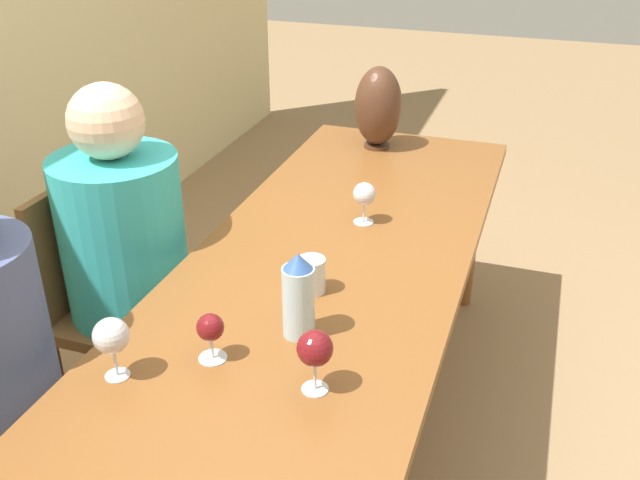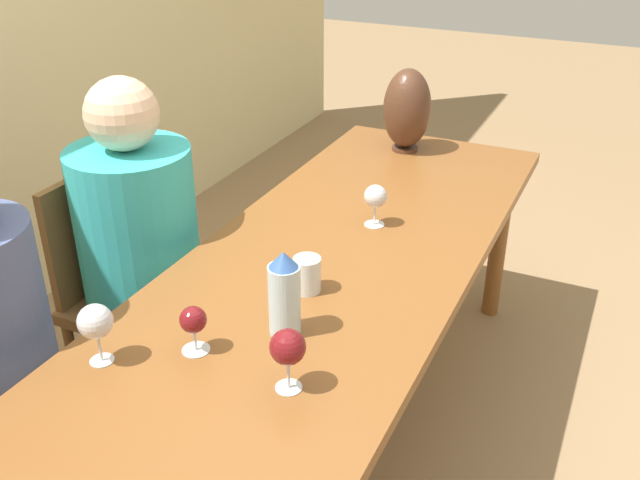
{
  "view_description": "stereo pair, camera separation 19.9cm",
  "coord_description": "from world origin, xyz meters",
  "px_view_note": "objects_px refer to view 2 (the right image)",
  "views": [
    {
      "loc": [
        -1.57,
        -0.57,
        1.76
      ],
      "look_at": [
        0.09,
        0.0,
        0.83
      ],
      "focal_mm": 40.0,
      "sensor_mm": 36.0,
      "label": 1
    },
    {
      "loc": [
        -1.5,
        -0.75,
        1.76
      ],
      "look_at": [
        0.09,
        0.0,
        0.83
      ],
      "focal_mm": 40.0,
      "sensor_mm": 36.0,
      "label": 2
    }
  ],
  "objects_px": {
    "vase": "(407,109)",
    "wine_glass_0": "(95,322)",
    "water_tumbler": "(307,275)",
    "chair_far": "(130,287)",
    "water_bottle": "(284,294)",
    "wine_glass_1": "(193,321)",
    "person_far": "(144,251)",
    "wine_glass_2": "(288,348)",
    "wine_glass_4": "(375,197)"
  },
  "relations": [
    {
      "from": "wine_glass_1",
      "to": "chair_far",
      "type": "distance_m",
      "value": 0.84
    },
    {
      "from": "vase",
      "to": "wine_glass_0",
      "type": "xyz_separation_m",
      "value": [
        -1.62,
        0.18,
        -0.06
      ]
    },
    {
      "from": "wine_glass_1",
      "to": "wine_glass_2",
      "type": "bearing_deg",
      "value": -96.11
    },
    {
      "from": "water_tumbler",
      "to": "person_far",
      "type": "relative_size",
      "value": 0.08
    },
    {
      "from": "wine_glass_1",
      "to": "person_far",
      "type": "distance_m",
      "value": 0.73
    },
    {
      "from": "wine_glass_0",
      "to": "wine_glass_1",
      "type": "xyz_separation_m",
      "value": [
        0.13,
        -0.18,
        -0.03
      ]
    },
    {
      "from": "water_tumbler",
      "to": "chair_far",
      "type": "relative_size",
      "value": 0.11
    },
    {
      "from": "person_far",
      "to": "chair_far",
      "type": "bearing_deg",
      "value": 90.0
    },
    {
      "from": "wine_glass_0",
      "to": "wine_glass_4",
      "type": "bearing_deg",
      "value": -18.75
    },
    {
      "from": "water_tumbler",
      "to": "wine_glass_1",
      "type": "bearing_deg",
      "value": 161.27
    },
    {
      "from": "vase",
      "to": "wine_glass_0",
      "type": "relative_size",
      "value": 2.18
    },
    {
      "from": "wine_glass_0",
      "to": "chair_far",
      "type": "distance_m",
      "value": 0.83
    },
    {
      "from": "water_bottle",
      "to": "wine_glass_4",
      "type": "bearing_deg",
      "value": 1.41
    },
    {
      "from": "wine_glass_0",
      "to": "person_far",
      "type": "distance_m",
      "value": 0.73
    },
    {
      "from": "wine_glass_1",
      "to": "wine_glass_2",
      "type": "relative_size",
      "value": 0.79
    },
    {
      "from": "water_bottle",
      "to": "wine_glass_2",
      "type": "xyz_separation_m",
      "value": [
        -0.19,
        -0.11,
        -0.0
      ]
    },
    {
      "from": "wine_glass_1",
      "to": "water_tumbler",
      "type": "bearing_deg",
      "value": -18.73
    },
    {
      "from": "wine_glass_0",
      "to": "person_far",
      "type": "height_order",
      "value": "person_far"
    },
    {
      "from": "water_tumbler",
      "to": "wine_glass_0",
      "type": "xyz_separation_m",
      "value": [
        -0.49,
        0.3,
        0.06
      ]
    },
    {
      "from": "water_tumbler",
      "to": "wine_glass_4",
      "type": "bearing_deg",
      "value": -2.6
    },
    {
      "from": "water_bottle",
      "to": "wine_glass_0",
      "type": "distance_m",
      "value": 0.44
    },
    {
      "from": "chair_far",
      "to": "person_far",
      "type": "height_order",
      "value": "person_far"
    },
    {
      "from": "vase",
      "to": "wine_glass_1",
      "type": "height_order",
      "value": "vase"
    },
    {
      "from": "wine_glass_0",
      "to": "wine_glass_2",
      "type": "xyz_separation_m",
      "value": [
        0.1,
        -0.44,
        0.0
      ]
    },
    {
      "from": "water_tumbler",
      "to": "person_far",
      "type": "xyz_separation_m",
      "value": [
        0.12,
        0.65,
        -0.14
      ]
    },
    {
      "from": "water_bottle",
      "to": "water_tumbler",
      "type": "relative_size",
      "value": 2.27
    },
    {
      "from": "wine_glass_1",
      "to": "chair_far",
      "type": "relative_size",
      "value": 0.14
    },
    {
      "from": "vase",
      "to": "wine_glass_0",
      "type": "bearing_deg",
      "value": 173.64
    },
    {
      "from": "wine_glass_4",
      "to": "chair_far",
      "type": "xyz_separation_m",
      "value": [
        -0.33,
        0.76,
        -0.35
      ]
    },
    {
      "from": "wine_glass_1",
      "to": "wine_glass_2",
      "type": "height_order",
      "value": "wine_glass_2"
    },
    {
      "from": "vase",
      "to": "wine_glass_4",
      "type": "relative_size",
      "value": 2.4
    },
    {
      "from": "chair_far",
      "to": "person_far",
      "type": "relative_size",
      "value": 0.72
    },
    {
      "from": "vase",
      "to": "wine_glass_2",
      "type": "bearing_deg",
      "value": -170.3
    },
    {
      "from": "wine_glass_4",
      "to": "person_far",
      "type": "distance_m",
      "value": 0.77
    },
    {
      "from": "chair_far",
      "to": "vase",
      "type": "bearing_deg",
      "value": -31.29
    },
    {
      "from": "vase",
      "to": "wine_glass_2",
      "type": "relative_size",
      "value": 2.18
    },
    {
      "from": "chair_far",
      "to": "wine_glass_0",
      "type": "bearing_deg",
      "value": -143.95
    },
    {
      "from": "wine_glass_0",
      "to": "chair_far",
      "type": "xyz_separation_m",
      "value": [
        0.6,
        0.44,
        -0.36
      ]
    },
    {
      "from": "wine_glass_1",
      "to": "vase",
      "type": "bearing_deg",
      "value": -0.19
    },
    {
      "from": "water_bottle",
      "to": "chair_far",
      "type": "relative_size",
      "value": 0.26
    },
    {
      "from": "wine_glass_1",
      "to": "wine_glass_4",
      "type": "distance_m",
      "value": 0.82
    },
    {
      "from": "water_tumbler",
      "to": "vase",
      "type": "height_order",
      "value": "vase"
    },
    {
      "from": "chair_far",
      "to": "water_bottle",
      "type": "bearing_deg",
      "value": -112.13
    },
    {
      "from": "wine_glass_4",
      "to": "wine_glass_0",
      "type": "bearing_deg",
      "value": 161.25
    },
    {
      "from": "wine_glass_2",
      "to": "person_far",
      "type": "bearing_deg",
      "value": 57.77
    },
    {
      "from": "water_tumbler",
      "to": "wine_glass_2",
      "type": "bearing_deg",
      "value": -159.56
    },
    {
      "from": "vase",
      "to": "wine_glass_2",
      "type": "distance_m",
      "value": 1.54
    },
    {
      "from": "water_bottle",
      "to": "person_far",
      "type": "height_order",
      "value": "person_far"
    },
    {
      "from": "wine_glass_2",
      "to": "person_far",
      "type": "distance_m",
      "value": 0.96
    },
    {
      "from": "wine_glass_1",
      "to": "person_far",
      "type": "height_order",
      "value": "person_far"
    }
  ]
}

